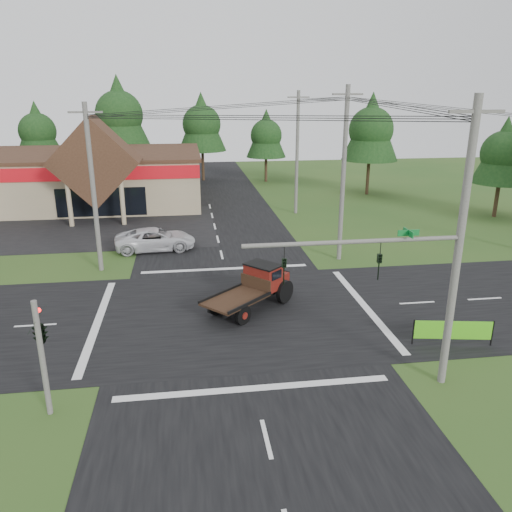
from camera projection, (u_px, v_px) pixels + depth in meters
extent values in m
plane|color=#294D1B|center=(236.00, 314.00, 26.04)|extent=(120.00, 120.00, 0.00)
cube|color=black|center=(236.00, 314.00, 26.04)|extent=(12.00, 120.00, 0.02)
cube|color=black|center=(236.00, 314.00, 26.04)|extent=(120.00, 12.00, 0.02)
cube|color=black|center=(48.00, 229.00, 42.05)|extent=(28.00, 14.00, 0.02)
cube|color=tan|center=(52.00, 179.00, 51.36)|extent=(30.00, 15.00, 5.00)
cube|color=#3C2418|center=(48.00, 154.00, 50.56)|extent=(30.40, 15.40, 0.30)
cube|color=#AF0D15|center=(28.00, 175.00, 43.76)|extent=(30.00, 0.12, 1.20)
cube|color=#3C2418|center=(96.00, 161.00, 43.28)|extent=(7.78, 4.00, 7.78)
cylinder|color=tan|center=(69.00, 204.00, 42.42)|extent=(0.40, 0.40, 4.00)
cylinder|color=tan|center=(122.00, 202.00, 43.01)|extent=(0.40, 0.40, 4.00)
cube|color=black|center=(101.00, 202.00, 45.39)|extent=(8.00, 0.08, 2.60)
cylinder|color=#595651|center=(452.00, 301.00, 18.89)|extent=(0.24, 0.24, 7.00)
cylinder|color=#595651|center=(354.00, 242.00, 17.58)|extent=(8.00, 0.16, 0.16)
imported|color=black|center=(379.00, 267.00, 18.02)|extent=(0.16, 0.20, 1.00)
imported|color=black|center=(284.00, 272.00, 17.56)|extent=(0.16, 0.20, 1.00)
cube|color=#0C6626|center=(409.00, 233.00, 17.77)|extent=(0.80, 0.04, 0.22)
cylinder|color=#595651|center=(42.00, 359.00, 17.31)|extent=(0.20, 0.20, 4.40)
imported|color=black|center=(38.00, 317.00, 17.03)|extent=(0.53, 2.48, 1.00)
sphere|color=#FF0C0C|center=(38.00, 310.00, 17.11)|extent=(0.18, 0.18, 0.18)
cylinder|color=#595651|center=(458.00, 250.00, 18.27)|extent=(0.30, 0.30, 11.00)
cube|color=#595651|center=(477.00, 112.00, 16.74)|extent=(2.00, 0.12, 0.12)
cylinder|color=#595651|center=(93.00, 190.00, 30.87)|extent=(0.30, 0.30, 10.50)
cube|color=#595651|center=(85.00, 112.00, 29.41)|extent=(2.00, 0.12, 0.12)
cylinder|color=#595651|center=(343.00, 176.00, 32.83)|extent=(0.30, 0.30, 11.50)
cube|color=#595651|center=(348.00, 94.00, 31.23)|extent=(2.00, 0.12, 0.12)
cylinder|color=#595651|center=(297.00, 154.00, 46.05)|extent=(0.30, 0.30, 11.20)
cube|color=#595651|center=(298.00, 97.00, 44.49)|extent=(2.00, 0.12, 0.12)
cylinder|color=#332316|center=(43.00, 170.00, 62.35)|extent=(0.36, 0.36, 3.50)
cone|color=#133314|center=(37.00, 129.00, 60.77)|extent=(5.60, 5.60, 6.60)
sphere|color=#133314|center=(37.00, 131.00, 60.87)|extent=(4.40, 4.40, 4.40)
cylinder|color=#332316|center=(123.00, 165.00, 62.57)|extent=(0.36, 0.36, 4.55)
cone|color=#133314|center=(119.00, 111.00, 60.52)|extent=(7.28, 7.28, 8.58)
sphere|color=#133314|center=(119.00, 114.00, 60.64)|extent=(5.72, 5.72, 5.72)
cylinder|color=#332316|center=(203.00, 166.00, 64.95)|extent=(0.36, 0.36, 3.85)
cone|color=#133314|center=(202.00, 122.00, 63.21)|extent=(6.16, 6.16, 7.26)
sphere|color=#133314|center=(202.00, 124.00, 63.32)|extent=(4.84, 4.84, 4.84)
cylinder|color=#332316|center=(266.00, 169.00, 64.24)|extent=(0.36, 0.36, 3.15)
cone|color=#133314|center=(266.00, 133.00, 62.82)|extent=(5.04, 5.04, 5.94)
sphere|color=#133314|center=(266.00, 135.00, 62.90)|extent=(3.96, 3.96, 3.96)
cylinder|color=#332316|center=(368.00, 177.00, 56.05)|extent=(0.36, 0.36, 3.85)
cone|color=#133314|center=(371.00, 126.00, 54.31)|extent=(6.16, 6.16, 7.26)
sphere|color=#133314|center=(371.00, 129.00, 54.42)|extent=(4.84, 4.84, 4.84)
cylinder|color=#332316|center=(496.00, 200.00, 45.93)|extent=(0.36, 0.36, 3.15)
cone|color=#133314|center=(504.00, 150.00, 44.51)|extent=(5.04, 5.04, 5.94)
sphere|color=#133314|center=(504.00, 153.00, 44.60)|extent=(3.96, 3.96, 3.96)
imported|color=silver|center=(155.00, 239.00, 36.41)|extent=(5.97, 3.14, 1.60)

